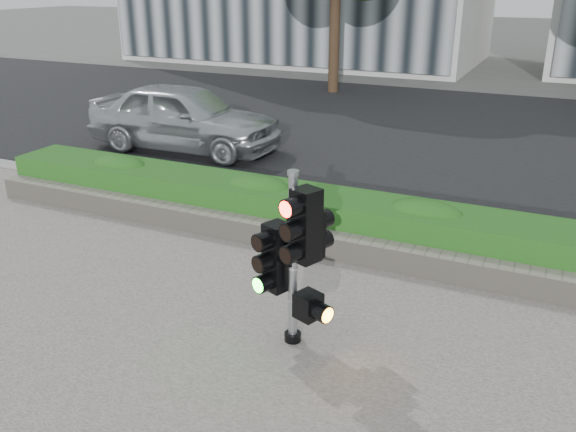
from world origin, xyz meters
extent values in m
plane|color=#51514C|center=(0.00, 0.00, 0.00)|extent=(120.00, 120.00, 0.00)
cube|color=black|center=(0.00, 10.00, 0.01)|extent=(60.00, 13.00, 0.02)
cube|color=gray|center=(0.00, 3.15, 0.06)|extent=(60.00, 0.25, 0.12)
cube|color=gray|center=(0.00, 1.90, 0.20)|extent=(12.00, 0.32, 0.34)
cube|color=#3C922D|center=(0.00, 2.55, 0.37)|extent=(12.00, 1.00, 0.68)
cylinder|color=black|center=(-4.50, 14.50, 2.02)|extent=(0.36, 0.36, 4.03)
cylinder|color=black|center=(0.73, -0.34, 0.08)|extent=(0.19, 0.19, 0.09)
cylinder|color=gray|center=(0.73, -0.34, 1.00)|extent=(0.10, 0.10, 1.94)
cylinder|color=gray|center=(0.73, -0.34, 1.99)|extent=(0.12, 0.12, 0.05)
cube|color=#FF1107|center=(0.92, -0.45, 1.49)|extent=(0.32, 0.32, 0.77)
cube|color=#14E51E|center=(0.51, -0.28, 0.99)|extent=(0.32, 0.32, 0.77)
cube|color=black|center=(0.83, -0.15, 1.26)|extent=(0.32, 0.32, 0.53)
cube|color=orange|center=(0.93, -0.39, 0.55)|extent=(0.32, 0.32, 0.28)
imported|color=#B8BBC0|center=(-4.88, 5.92, 0.79)|extent=(4.58, 1.95, 1.54)
camera|label=1|loc=(3.13, -5.63, 3.83)|focal=38.00mm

